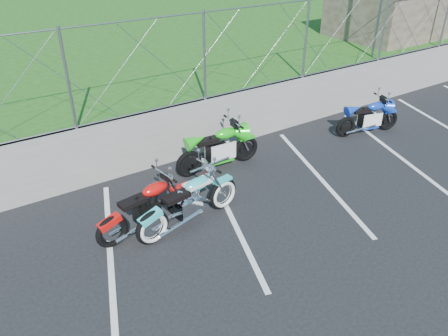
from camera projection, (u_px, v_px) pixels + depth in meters
ground at (260, 239)px, 7.77m from camera, size 90.00×90.00×0.00m
retaining_wall at (169, 135)px, 10.00m from camera, size 30.00×0.22×1.30m
grass_field at (54, 45)px, 17.28m from camera, size 30.00×20.00×1.30m
stone_building at (403, 8)px, 15.67m from camera, size 5.00×3.00×1.80m
chain_link_fence at (164, 64)px, 9.18m from camera, size 28.00×0.03×2.00m
sign_pole at (381, 5)px, 12.64m from camera, size 0.08×0.08×3.00m
parking_lines at (277, 193)px, 9.06m from camera, size 18.29×4.31×0.01m
cruiser_turquoise at (190, 203)px, 7.93m from camera, size 2.26×0.71×1.13m
naked_orange at (149, 208)px, 7.82m from camera, size 2.05×0.70×1.03m
sportbike_green at (219, 150)px, 9.76m from camera, size 2.09×0.74×1.08m
sportbike_blue at (369, 119)px, 11.42m from camera, size 1.84×0.68×0.97m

